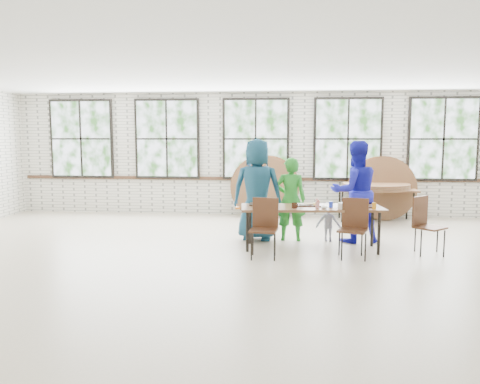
# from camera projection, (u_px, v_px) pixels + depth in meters

# --- Properties ---
(room) EXTENTS (12.00, 12.00, 12.00)m
(room) POSITION_uv_depth(u_px,v_px,m) (256.00, 141.00, 11.36)
(room) COLOR beige
(room) RESTS_ON ground
(dining_table) EXTENTS (2.46, 1.01, 0.74)m
(dining_table) POSITION_uv_depth(u_px,v_px,m) (312.00, 210.00, 8.00)
(dining_table) COLOR brown
(dining_table) RESTS_ON ground
(chair_near_left) EXTENTS (0.46, 0.45, 0.95)m
(chair_near_left) POSITION_uv_depth(u_px,v_px,m) (264.00, 222.00, 7.50)
(chair_near_left) COLOR #442616
(chair_near_left) RESTS_ON ground
(chair_near_right) EXTENTS (0.53, 0.52, 0.95)m
(chair_near_right) POSITION_uv_depth(u_px,v_px,m) (354.00, 223.00, 7.47)
(chair_near_right) COLOR #442616
(chair_near_right) RESTS_ON ground
(chair_spare) EXTENTS (0.58, 0.58, 0.95)m
(chair_spare) POSITION_uv_depth(u_px,v_px,m) (425.00, 220.00, 7.71)
(chair_spare) COLOR #442616
(chair_spare) RESTS_ON ground
(adult_teal) EXTENTS (0.97, 0.67, 1.90)m
(adult_teal) POSITION_uv_depth(u_px,v_px,m) (257.00, 190.00, 8.70)
(adult_teal) COLOR navy
(adult_teal) RESTS_ON ground
(adult_green) EXTENTS (0.58, 0.39, 1.55)m
(adult_green) POSITION_uv_depth(u_px,v_px,m) (291.00, 199.00, 8.66)
(adult_green) COLOR #228325
(adult_green) RESTS_ON ground
(toddler) EXTENTS (0.52, 0.37, 0.73)m
(toddler) POSITION_uv_depth(u_px,v_px,m) (329.00, 222.00, 8.65)
(toddler) COLOR #111436
(toddler) RESTS_ON ground
(adult_blue) EXTENTS (1.05, 0.91, 1.86)m
(adult_blue) POSITION_uv_depth(u_px,v_px,m) (355.00, 192.00, 8.53)
(adult_blue) COLOR #191CB1
(adult_blue) RESTS_ON ground
(storage_table) EXTENTS (1.81, 0.77, 0.74)m
(storage_table) POSITION_uv_depth(u_px,v_px,m) (376.00, 191.00, 10.72)
(storage_table) COLOR brown
(storage_table) RESTS_ON ground
(tabletop_clutter) EXTENTS (2.11, 0.58, 0.11)m
(tabletop_clutter) POSITION_uv_depth(u_px,v_px,m) (320.00, 205.00, 7.96)
(tabletop_clutter) COLOR black
(tabletop_clutter) RESTS_ON dining_table
(round_tops_stacked) EXTENTS (1.50, 1.50, 0.13)m
(round_tops_stacked) POSITION_uv_depth(u_px,v_px,m) (376.00, 186.00, 10.70)
(round_tops_stacked) COLOR brown
(round_tops_stacked) RESTS_ON storage_table
(round_tops_leaning) EXTENTS (4.35, 0.45, 1.49)m
(round_tops_leaning) POSITION_uv_depth(u_px,v_px,m) (323.00, 188.00, 11.03)
(round_tops_leaning) COLOR brown
(round_tops_leaning) RESTS_ON ground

